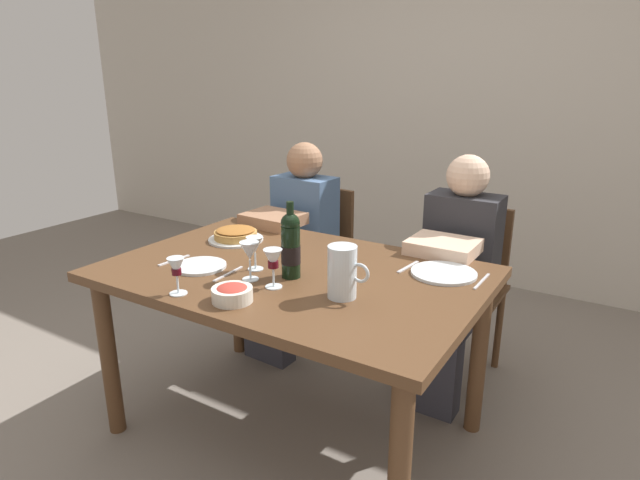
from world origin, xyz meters
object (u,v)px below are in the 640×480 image
Objects in this scene: wine_glass_left_diner at (255,246)px; water_pitcher at (342,275)px; baked_tart at (236,235)px; dinner_plate_left_setting at (444,273)px; wine_glass_right_diner at (176,269)px; diner_right at (453,272)px; wine_glass_spare at (250,252)px; diner_left at (293,243)px; dining_table at (293,291)px; dinner_plate_right_setting at (200,266)px; salad_bowl at (233,293)px; wine_glass_centre at (273,261)px; chair_right at (466,280)px; wine_bottle at (291,245)px; chair_left at (317,252)px.

water_pitcher is at bearing -7.41° from wine_glass_left_diner.
baked_tart is at bearing 141.32° from wine_glass_left_diner.
dinner_plate_left_setting is at bearing 5.07° from baked_tart.
wine_glass_right_diner is 0.53× the size of dinner_plate_left_setting.
wine_glass_left_diner is at bearing 53.20° from diner_right.
diner_left is at bearing 114.48° from wine_glass_spare.
wine_glass_spare is at bearing -43.45° from baked_tart.
baked_tart is (-0.45, 0.18, 0.12)m from dining_table.
wine_glass_spare is 0.71× the size of dinner_plate_right_setting.
diner_right is (0.45, 1.05, -0.17)m from salad_bowl.
diner_right reaches higher than water_pitcher.
wine_glass_centre is (-0.26, -0.06, 0.02)m from water_pitcher.
wine_glass_left_diner reaches higher than dinner_plate_right_setting.
wine_bottle is at bearing 67.92° from chair_right.
wine_glass_left_diner is 0.25m from dinner_plate_right_setting.
water_pitcher reaches higher than dining_table.
water_pitcher reaches higher than chair_left.
wine_glass_left_diner reaches higher than chair_left.
wine_glass_right_diner reaches higher than salad_bowl.
wine_glass_right_diner is at bearing 59.66° from diner_right.
wine_glass_spare is (-0.12, 0.01, 0.01)m from wine_glass_centre.
water_pitcher is 1.25× the size of wine_glass_spare.
wine_glass_right_diner reaches higher than dinner_plate_left_setting.
dining_table is 0.38m from water_pitcher.
salad_bowl is (0.00, -0.37, 0.12)m from dining_table.
water_pitcher is at bearing -23.49° from dining_table.
wine_bottle is 0.90m from diner_right.
wine_glass_right_diner is (-0.21, -0.42, 0.19)m from dining_table.
wine_glass_left_diner is at bearing -38.68° from baked_tart.
water_pitcher is 0.22× the size of chair_right.
dining_table is at bearing 57.15° from diner_right.
salad_bowl is at bearing 117.02° from diner_left.
wine_glass_spare is at bearing -137.20° from wine_bottle.
chair_right is (0.45, 0.92, -0.17)m from dining_table.
wine_glass_left_diner is at bearing 172.59° from water_pitcher.
chair_right is at bearing 64.35° from wine_glass_spare.
diner_right reaches higher than dining_table.
chair_right is at bearing 63.89° from dining_table.
wine_bottle is 0.35× the size of chair_right.
baked_tart is 0.51m from diner_left.
dinner_plate_left_setting is (0.61, 0.44, -0.11)m from wine_glass_spare.
chair_right is at bearing 82.17° from water_pitcher.
salad_bowl is at bearing -97.07° from wine_bottle.
diner_right reaches higher than chair_left.
wine_glass_left_diner is 1.09m from chair_left.
dining_table is 0.24m from wine_glass_left_diner.
dining_table is 0.50m from baked_tart.
wine_glass_spare is at bearing 112.03° from chair_left.
diner_left is at bearing 1.82° from diner_right.
baked_tart is 1.71× the size of wine_glass_spare.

